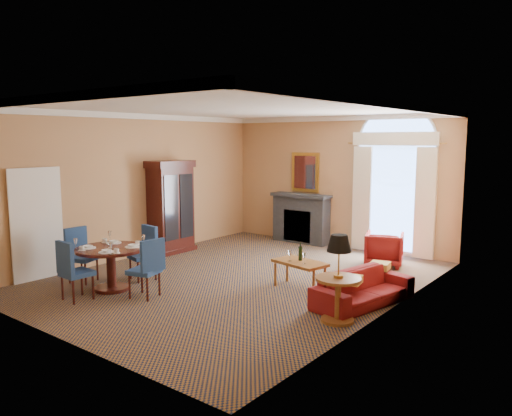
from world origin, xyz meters
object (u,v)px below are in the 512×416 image
Objects in this scene: armoire at (171,208)px; coffee_table at (300,263)px; sofa at (363,288)px; side_table at (339,269)px; dining_table at (111,259)px; armchair at (384,249)px.

coffee_table is (3.97, -0.58, -0.59)m from armoire.
armoire is at bearing 94.64° from sofa.
armoire is at bearing 162.77° from side_table.
armoire is 4.06m from coffee_table.
coffee_table is (2.55, 2.14, -0.12)m from dining_table.
armchair is (-0.77, 2.59, 0.08)m from sofa.
side_table reaches higher than coffee_table.
dining_table is 0.96× the size of side_table.
coffee_table reaches higher than sofa.
dining_table is 3.33m from coffee_table.
armchair is at bearing 56.19° from dining_table.
armchair is at bearing 103.15° from side_table.
side_table reaches higher than dining_table.
armchair is 0.74× the size of coffee_table.
armchair reaches higher than sofa.
sofa is 1.07m from side_table.
dining_table reaches higher than coffee_table.
armoire is 4.92m from armchair.
dining_table is (1.42, -2.72, -0.47)m from armoire.
armchair is 0.61× the size of side_table.
side_table is at bearing 15.39° from dining_table.
armoire is 5.37m from sofa.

